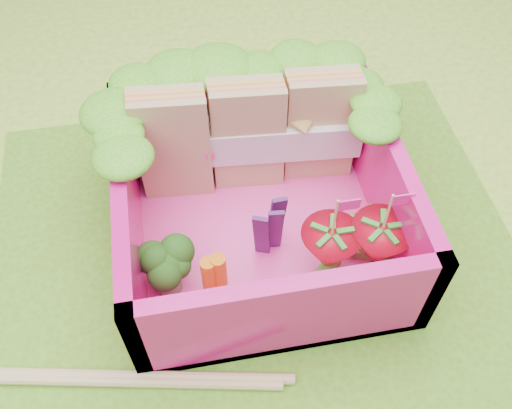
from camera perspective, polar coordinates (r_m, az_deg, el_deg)
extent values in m
plane|color=#89B633|center=(2.78, 0.79, -8.74)|extent=(14.00, 14.00, 0.00)
cube|color=#609622|center=(2.76, 0.80, -8.59)|extent=(2.60, 2.60, 0.03)
cube|color=#FF41AB|center=(2.90, 0.38, -2.66)|extent=(1.30, 1.30, 0.05)
cube|color=#E31382|center=(3.11, -1.70, 9.21)|extent=(1.30, 0.07, 0.55)
cube|color=#E31382|center=(2.38, 3.17, -11.19)|extent=(1.30, 0.07, 0.55)
cube|color=#E31382|center=(2.70, -12.55, -1.47)|extent=(0.07, 1.30, 0.55)
cube|color=#E31382|center=(2.84, 12.71, 2.12)|extent=(0.07, 1.30, 0.55)
ellipsoid|color=#288B19|center=(2.85, -11.93, 12.18)|extent=(0.30, 0.30, 0.11)
ellipsoid|color=#288B19|center=(2.85, -7.86, 12.79)|extent=(0.30, 0.30, 0.11)
ellipsoid|color=#288B19|center=(2.86, -3.78, 13.33)|extent=(0.30, 0.30, 0.11)
ellipsoid|color=#288B19|center=(2.88, 0.28, 13.81)|extent=(0.30, 0.30, 0.11)
ellipsoid|color=#288B19|center=(2.91, 4.28, 14.21)|extent=(0.30, 0.30, 0.11)
ellipsoid|color=#288B19|center=(2.96, 8.17, 14.54)|extent=(0.30, 0.30, 0.11)
ellipsoid|color=#288B19|center=(2.51, -13.18, 4.95)|extent=(0.27, 0.27, 0.10)
ellipsoid|color=#288B19|center=(2.61, -13.29, 7.17)|extent=(0.27, 0.27, 0.10)
ellipsoid|color=#288B19|center=(2.71, -13.40, 9.23)|extent=(0.27, 0.27, 0.10)
ellipsoid|color=#288B19|center=(2.65, 12.60, 8.26)|extent=(0.27, 0.27, 0.10)
ellipsoid|color=#288B19|center=(2.74, 11.69, 10.28)|extent=(0.27, 0.27, 0.10)
ellipsoid|color=#288B19|center=(2.84, 10.83, 12.17)|extent=(0.27, 0.27, 0.10)
cube|color=tan|center=(2.84, -8.30, 5.98)|extent=(0.37, 0.18, 0.63)
cube|color=tan|center=(2.86, -0.89, 7.00)|extent=(0.37, 0.18, 0.63)
cube|color=tan|center=(2.92, 6.35, 7.88)|extent=(0.37, 0.18, 0.63)
cube|color=white|center=(2.88, -0.88, 6.56)|extent=(1.15, 0.27, 0.20)
cylinder|color=#5D9E4C|center=(2.67, -8.82, -7.43)|extent=(0.12, 0.12, 0.14)
ellipsoid|color=#194C14|center=(2.56, -9.17, -5.96)|extent=(0.34, 0.34, 0.12)
cylinder|color=orange|center=(2.59, -4.70, -7.22)|extent=(0.07, 0.07, 0.25)
cylinder|color=orange|center=(2.59, -3.69, -6.94)|extent=(0.07, 0.07, 0.25)
cube|color=#441752|center=(2.62, 0.56, -3.12)|extent=(0.07, 0.04, 0.38)
cube|color=#441752|center=(2.64, 1.89, -2.54)|extent=(0.07, 0.03, 0.38)
cube|color=#441752|center=(2.69, 2.09, -1.29)|extent=(0.07, 0.02, 0.38)
cone|color=#B90B27|center=(2.66, 7.29, -4.64)|extent=(0.28, 0.28, 0.28)
cylinder|color=#DCC97C|center=(2.45, 7.90, -1.34)|extent=(0.01, 0.01, 0.24)
cube|color=#F929A3|center=(2.40, 9.26, -0.03)|extent=(0.10, 0.01, 0.06)
cone|color=#B90B27|center=(2.71, 12.06, -4.11)|extent=(0.28, 0.28, 0.28)
cylinder|color=#DCC97C|center=(2.50, 13.05, -0.79)|extent=(0.01, 0.01, 0.24)
cube|color=#F929A3|center=(2.45, 14.48, 0.50)|extent=(0.10, 0.01, 0.06)
cube|color=#5BAC36|center=(2.92, 10.28, -1.55)|extent=(0.32, 0.20, 0.05)
cube|color=#5BAC36|center=(2.82, 11.41, -4.74)|extent=(0.32, 0.20, 0.05)
cube|color=#5BAC36|center=(2.70, 6.27, -7.67)|extent=(0.27, 0.28, 0.05)
cube|color=#E7C37F|center=(2.73, -22.42, -15.86)|extent=(2.20, 0.50, 0.05)
cube|color=#E7C37F|center=(2.72, -21.26, -15.47)|extent=(2.20, 0.50, 0.05)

